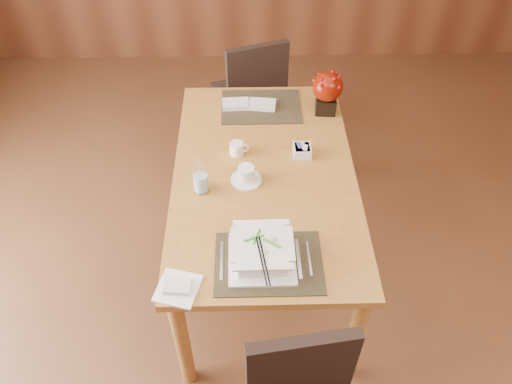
{
  "coord_description": "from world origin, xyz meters",
  "views": [
    {
      "loc": [
        -0.08,
        -1.19,
        2.44
      ],
      "look_at": [
        -0.05,
        0.35,
        0.87
      ],
      "focal_mm": 35.0,
      "sensor_mm": 36.0,
      "label": 1
    }
  ],
  "objects_px": {
    "soup_setting": "(262,252)",
    "bread_plate": "(178,288)",
    "dining_table": "(264,187)",
    "far_chair": "(252,91)",
    "creamer_jug": "(237,149)",
    "water_glass": "(200,177)",
    "berry_decor": "(327,90)",
    "sugar_caddy": "(302,151)",
    "coffee_cup": "(246,175)"
  },
  "relations": [
    {
      "from": "sugar_caddy",
      "to": "berry_decor",
      "type": "xyz_separation_m",
      "value": [
        0.16,
        0.37,
        0.11
      ]
    },
    {
      "from": "soup_setting",
      "to": "far_chair",
      "type": "relative_size",
      "value": 0.31
    },
    {
      "from": "dining_table",
      "to": "far_chair",
      "type": "relative_size",
      "value": 1.64
    },
    {
      "from": "soup_setting",
      "to": "berry_decor",
      "type": "relative_size",
      "value": 1.14
    },
    {
      "from": "soup_setting",
      "to": "bread_plate",
      "type": "height_order",
      "value": "soup_setting"
    },
    {
      "from": "sugar_caddy",
      "to": "berry_decor",
      "type": "distance_m",
      "value": 0.42
    },
    {
      "from": "berry_decor",
      "to": "creamer_jug",
      "type": "bearing_deg",
      "value": -144.49
    },
    {
      "from": "water_glass",
      "to": "far_chair",
      "type": "xyz_separation_m",
      "value": [
        0.26,
        1.17,
        -0.32
      ]
    },
    {
      "from": "water_glass",
      "to": "bread_plate",
      "type": "xyz_separation_m",
      "value": [
        -0.06,
        -0.56,
        -0.08
      ]
    },
    {
      "from": "bread_plate",
      "to": "far_chair",
      "type": "bearing_deg",
      "value": 79.48
    },
    {
      "from": "creamer_jug",
      "to": "water_glass",
      "type": "bearing_deg",
      "value": -122.9
    },
    {
      "from": "dining_table",
      "to": "sugar_caddy",
      "type": "height_order",
      "value": "sugar_caddy"
    },
    {
      "from": "creamer_jug",
      "to": "far_chair",
      "type": "distance_m",
      "value": 0.95
    },
    {
      "from": "creamer_jug",
      "to": "bread_plate",
      "type": "xyz_separation_m",
      "value": [
        -0.23,
        -0.82,
        -0.03
      ]
    },
    {
      "from": "dining_table",
      "to": "far_chair",
      "type": "bearing_deg",
      "value": 92.54
    },
    {
      "from": "berry_decor",
      "to": "bread_plate",
      "type": "xyz_separation_m",
      "value": [
        -0.73,
        -1.17,
        -0.13
      ]
    },
    {
      "from": "water_glass",
      "to": "soup_setting",
      "type": "bearing_deg",
      "value": -56.86
    },
    {
      "from": "soup_setting",
      "to": "water_glass",
      "type": "bearing_deg",
      "value": 122.64
    },
    {
      "from": "soup_setting",
      "to": "far_chair",
      "type": "bearing_deg",
      "value": 90.18
    },
    {
      "from": "sugar_caddy",
      "to": "berry_decor",
      "type": "height_order",
      "value": "berry_decor"
    },
    {
      "from": "soup_setting",
      "to": "sugar_caddy",
      "type": "height_order",
      "value": "soup_setting"
    },
    {
      "from": "coffee_cup",
      "to": "water_glass",
      "type": "relative_size",
      "value": 0.85
    },
    {
      "from": "soup_setting",
      "to": "water_glass",
      "type": "height_order",
      "value": "water_glass"
    },
    {
      "from": "dining_table",
      "to": "bread_plate",
      "type": "xyz_separation_m",
      "value": [
        -0.37,
        -0.67,
        0.1
      ]
    },
    {
      "from": "dining_table",
      "to": "bread_plate",
      "type": "distance_m",
      "value": 0.77
    },
    {
      "from": "far_chair",
      "to": "water_glass",
      "type": "bearing_deg",
      "value": 59.18
    },
    {
      "from": "soup_setting",
      "to": "berry_decor",
      "type": "distance_m",
      "value": 1.11
    },
    {
      "from": "creamer_jug",
      "to": "dining_table",
      "type": "bearing_deg",
      "value": -47.63
    },
    {
      "from": "dining_table",
      "to": "soup_setting",
      "type": "height_order",
      "value": "soup_setting"
    },
    {
      "from": "coffee_cup",
      "to": "creamer_jug",
      "type": "height_order",
      "value": "coffee_cup"
    },
    {
      "from": "soup_setting",
      "to": "bread_plate",
      "type": "bearing_deg",
      "value": -158.82
    },
    {
      "from": "far_chair",
      "to": "bread_plate",
      "type": "bearing_deg",
      "value": 61.04
    },
    {
      "from": "water_glass",
      "to": "berry_decor",
      "type": "relative_size",
      "value": 0.72
    },
    {
      "from": "dining_table",
      "to": "coffee_cup",
      "type": "xyz_separation_m",
      "value": [
        -0.09,
        -0.05,
        0.13
      ]
    },
    {
      "from": "soup_setting",
      "to": "berry_decor",
      "type": "xyz_separation_m",
      "value": [
        0.39,
        1.04,
        0.08
      ]
    },
    {
      "from": "coffee_cup",
      "to": "sugar_caddy",
      "type": "distance_m",
      "value": 0.34
    },
    {
      "from": "coffee_cup",
      "to": "bread_plate",
      "type": "distance_m",
      "value": 0.68
    },
    {
      "from": "berry_decor",
      "to": "bread_plate",
      "type": "relative_size",
      "value": 1.52
    },
    {
      "from": "far_chair",
      "to": "creamer_jug",
      "type": "bearing_deg",
      "value": 65.88
    },
    {
      "from": "creamer_jug",
      "to": "bread_plate",
      "type": "relative_size",
      "value": 0.57
    },
    {
      "from": "coffee_cup",
      "to": "far_chair",
      "type": "relative_size",
      "value": 0.17
    },
    {
      "from": "water_glass",
      "to": "berry_decor",
      "type": "distance_m",
      "value": 0.91
    },
    {
      "from": "water_glass",
      "to": "creamer_jug",
      "type": "relative_size",
      "value": 1.93
    },
    {
      "from": "soup_setting",
      "to": "creamer_jug",
      "type": "distance_m",
      "value": 0.69
    },
    {
      "from": "sugar_caddy",
      "to": "far_chair",
      "type": "height_order",
      "value": "far_chair"
    },
    {
      "from": "coffee_cup",
      "to": "water_glass",
      "type": "height_order",
      "value": "water_glass"
    },
    {
      "from": "soup_setting",
      "to": "sugar_caddy",
      "type": "bearing_deg",
      "value": 70.86
    },
    {
      "from": "bread_plate",
      "to": "far_chair",
      "type": "distance_m",
      "value": 1.77
    },
    {
      "from": "soup_setting",
      "to": "sugar_caddy",
      "type": "distance_m",
      "value": 0.7
    },
    {
      "from": "sugar_caddy",
      "to": "bread_plate",
      "type": "distance_m",
      "value": 0.98
    }
  ]
}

